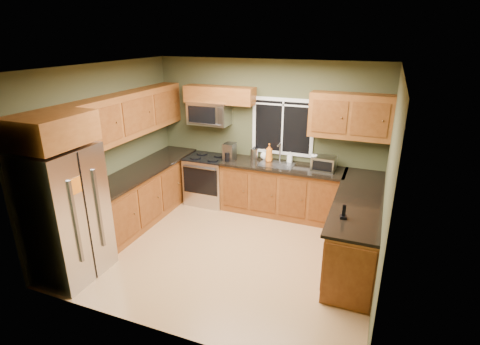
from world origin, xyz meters
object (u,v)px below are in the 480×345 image
Objects in this scene: cordless_phone at (344,214)px; paper_towel_roll at (314,162)px; kettle at (254,153)px; soap_bottle_c at (264,154)px; toaster_oven at (324,163)px; soap_bottle_b at (290,157)px; coffee_maker at (229,152)px; refrigerator at (66,214)px; range at (208,179)px; soap_bottle_a at (269,153)px; microwave at (209,113)px.

paper_towel_roll is at bearing 112.72° from cordless_phone.
soap_bottle_c is (0.17, 0.08, -0.02)m from kettle.
paper_towel_roll is at bearing -6.71° from kettle.
soap_bottle_b is at bearing 161.46° from toaster_oven.
coffee_maker is 1.69× the size of soap_bottle_b.
refrigerator is 2.96m from coffee_maker.
cordless_phone reaches higher than range.
cordless_phone is (0.70, -1.67, -0.07)m from paper_towel_roll.
paper_towel_roll is 0.97m from soap_bottle_c.
refrigerator is 5.52× the size of soap_bottle_a.
refrigerator is at bearing -133.85° from paper_towel_roll.
toaster_oven is 1.75m from cordless_phone.
microwave is 2.43× the size of coffee_maker.
soap_bottle_c is at bearing 131.14° from cordless_phone.
toaster_oven reaches higher than soap_bottle_b.
toaster_oven is 1.44× the size of paper_towel_roll.
coffee_maker is 1.09m from soap_bottle_b.
microwave is at bearing -176.47° from soap_bottle_b.
kettle is (0.40, 0.21, -0.03)m from coffee_maker.
cordless_phone is at bearing -67.28° from paper_towel_roll.
soap_bottle_a reaches higher than paper_towel_roll.
paper_towel_roll is (2.68, 2.79, 0.16)m from refrigerator.
soap_bottle_a is (-0.82, 0.11, 0.04)m from paper_towel_roll.
cordless_phone is (1.52, -1.78, -0.11)m from soap_bottle_a.
refrigerator is 9.68× the size of soap_bottle_b.
microwave is 2.10m from paper_towel_roll.
microwave is at bearing 146.46° from cordless_phone.
coffee_maker is 1.66× the size of cordless_phone.
range is (0.69, 2.77, -0.43)m from refrigerator.
microwave is at bearing 157.66° from coffee_maker.
soap_bottle_a is at bearing 57.36° from refrigerator.
refrigerator reaches higher than cordless_phone.
paper_towel_roll reaches higher than soap_bottle_b.
kettle reaches higher than toaster_oven.
kettle is at bearing 1.04° from microwave.
toaster_oven is 1.68m from coffee_maker.
soap_bottle_b is at bearing 53.51° from refrigerator.
microwave is (-0.00, 0.14, 1.26)m from range.
soap_bottle_b reaches higher than range.
range is 2.99× the size of coffee_maker.
refrigerator is 3.73m from soap_bottle_b.
kettle is at bearing 9.77° from range.
soap_bottle_a is 2.35m from cordless_phone.
cordless_phone reaches higher than soap_bottle_c.
range is at bearing -173.50° from soap_bottle_a.
soap_bottle_b is (-0.63, 0.21, -0.03)m from toaster_oven.
paper_towel_roll is 1.50× the size of soap_bottle_c.
kettle is 1.33× the size of soap_bottle_b.
cordless_phone is (2.69, -1.78, -0.73)m from microwave.
toaster_oven is 1.28m from kettle.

